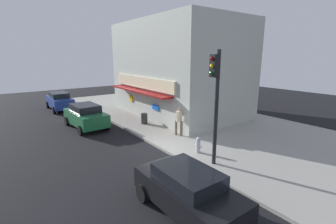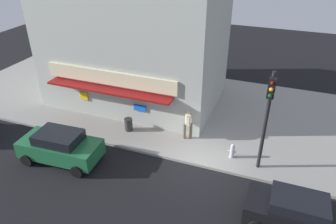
% 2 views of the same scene
% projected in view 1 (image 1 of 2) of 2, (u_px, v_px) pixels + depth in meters
% --- Properties ---
extents(ground_plane, '(57.77, 57.77, 0.00)m').
position_uv_depth(ground_plane, '(163.00, 151.00, 12.82)').
color(ground_plane, black).
extents(sidewalk, '(38.51, 11.23, 0.15)m').
position_uv_depth(sidewalk, '(231.00, 131.00, 16.01)').
color(sidewalk, gray).
rests_on(sidewalk, ground_plane).
extents(corner_building, '(11.10, 7.96, 7.66)m').
position_uv_depth(corner_building, '(178.00, 69.00, 20.20)').
color(corner_building, '#ADB2A8').
rests_on(corner_building, sidewalk).
extents(traffic_light, '(0.32, 0.58, 5.19)m').
position_uv_depth(traffic_light, '(215.00, 94.00, 10.25)').
color(traffic_light, black).
rests_on(traffic_light, sidewalk).
extents(fire_hydrant, '(0.47, 0.23, 0.83)m').
position_uv_depth(fire_hydrant, '(198.00, 145.00, 12.25)').
color(fire_hydrant, '#B2B2B7').
rests_on(fire_hydrant, sidewalk).
extents(trash_can, '(0.48, 0.48, 0.77)m').
position_uv_depth(trash_can, '(144.00, 119.00, 17.45)').
color(trash_can, '#2D2D2D').
rests_on(trash_can, sidewalk).
extents(pedestrian, '(0.54, 0.53, 1.83)m').
position_uv_depth(pedestrian, '(179.00, 120.00, 14.76)').
color(pedestrian, brown).
rests_on(pedestrian, sidewalk).
extents(parked_car_green, '(4.27, 2.27, 1.69)m').
position_uv_depth(parked_car_green, '(86.00, 116.00, 16.93)').
color(parked_car_green, '#1E6038').
rests_on(parked_car_green, ground_plane).
extents(parked_car_black, '(4.05, 1.97, 1.56)m').
position_uv_depth(parked_car_black, '(187.00, 190.00, 7.66)').
color(parked_car_black, black).
rests_on(parked_car_black, ground_plane).
extents(parked_car_blue, '(4.28, 1.94, 1.66)m').
position_uv_depth(parked_car_blue, '(60.00, 101.00, 22.56)').
color(parked_car_blue, navy).
rests_on(parked_car_blue, ground_plane).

